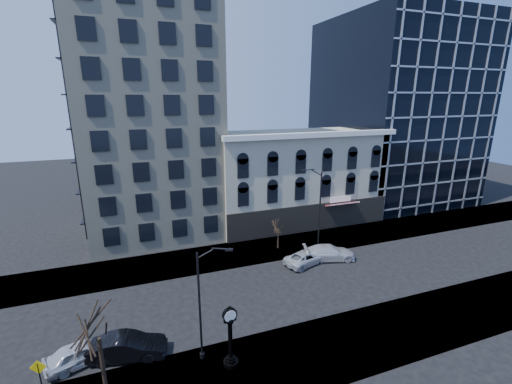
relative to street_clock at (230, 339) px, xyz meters
name	(u,v)px	position (x,y,z in m)	size (l,w,h in m)	color
ground	(250,295)	(3.81, 7.18, -2.04)	(160.00, 160.00, 0.00)	black
sidewalk_far	(226,255)	(3.81, 15.18, -1.98)	(160.00, 6.00, 0.12)	gray
sidewalk_near	(291,359)	(3.81, -0.82, -1.98)	(160.00, 6.00, 0.12)	gray
cream_tower	(145,71)	(-2.30, 26.06, 17.28)	(15.90, 15.40, 42.50)	beige
victorian_row	(295,177)	(15.81, 23.07, 3.96)	(22.60, 11.19, 12.50)	#BDB59C
glass_office	(394,113)	(35.81, 28.08, 11.96)	(20.00, 20.15, 28.00)	black
street_clock	(230,339)	(0.00, 0.00, 0.00)	(0.96, 0.96, 4.24)	black
street_lamp_near	(208,275)	(-1.04, 1.01, 4.07)	(2.00, 0.79, 7.93)	black
street_lamp_far	(315,188)	(13.28, 13.43, 5.08)	(2.28, 1.10, 9.26)	black
bare_tree_near	(97,324)	(-7.24, -0.16, 3.02)	(3.81, 3.81, 6.54)	black
bare_tree_far	(278,225)	(9.78, 14.84, 0.86)	(2.15, 2.15, 3.69)	black
warning_sign	(39,373)	(-10.56, 1.04, -0.09)	(0.86, 0.20, 2.65)	black
car_near_a	(81,353)	(-8.92, 3.59, -1.30)	(1.73, 4.29, 1.46)	silver
car_near_b	(128,347)	(-6.10, 3.02, -1.23)	(1.70, 4.88, 1.61)	black
car_far_a	(306,258)	(11.03, 10.63, -1.36)	(2.23, 4.85, 1.35)	silver
car_far_b	(329,253)	(13.78, 10.63, -1.25)	(2.20, 5.41, 1.57)	silver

